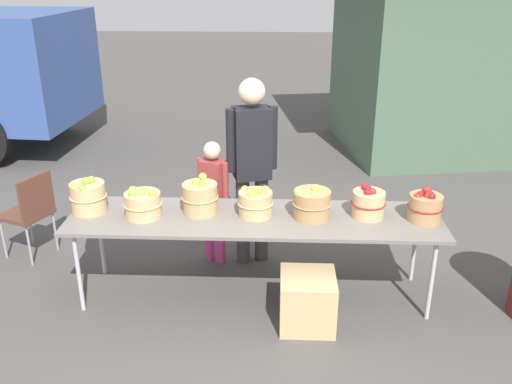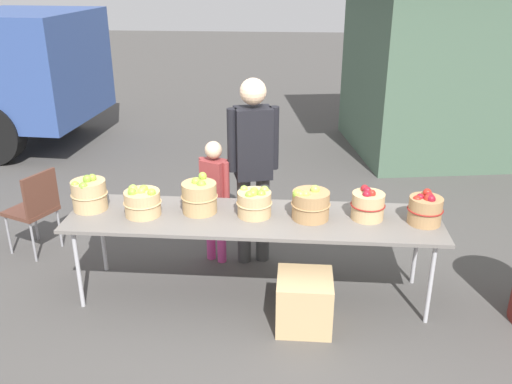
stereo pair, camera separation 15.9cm
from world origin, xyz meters
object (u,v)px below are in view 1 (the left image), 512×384
Objects in this scene: apple_basket_green_2 at (200,197)px; apple_basket_red_0 at (368,203)px; apple_basket_green_3 at (256,202)px; apple_basket_green_0 at (88,197)px; vendor_adult at (252,159)px; folding_chair at (30,209)px; market_table at (254,221)px; child_customer at (213,193)px; apple_basket_green_4 at (311,203)px; apple_basket_green_1 at (143,203)px; produce_crate at (307,301)px; apple_basket_red_1 at (425,206)px.

apple_basket_green_2 is 1.10× the size of apple_basket_red_0.
apple_basket_green_2 is 1.05× the size of apple_basket_green_3.
apple_basket_green_0 is 0.17× the size of vendor_adult.
folding_chair is (-0.79, 0.55, -0.38)m from apple_basket_green_0.
apple_basket_green_3 is (0.01, 0.03, 0.15)m from market_table.
market_table is 2.55× the size of child_customer.
apple_basket_green_4 is 0.81m from vendor_adult.
apple_basket_green_0 is 1.41m from apple_basket_green_3.
apple_basket_green_1 is at bearing 86.27° from folding_chair.
apple_basket_red_0 is (0.47, 0.04, -0.00)m from apple_basket_green_4.
produce_crate is at bearing -93.81° from apple_basket_green_4.
apple_basket_red_0 is 3.20m from folding_chair.
apple_basket_green_0 is 0.26× the size of child_customer.
vendor_adult reaches higher than apple_basket_green_4.
apple_basket_green_2 is 0.97× the size of apple_basket_green_4.
vendor_adult is 1.41m from produce_crate.
apple_basket_green_3 is 1.05× the size of apple_basket_red_1.
apple_basket_green_3 is 0.25× the size of child_customer.
vendor_adult reaches higher than market_table.
apple_basket_green_2 reaches higher than apple_basket_green_3.
market_table is 9.92× the size of apple_basket_green_0.
child_customer is (-0.41, 0.58, -0.00)m from market_table.
apple_basket_green_0 is 0.98× the size of apple_basket_green_1.
produce_crate is (0.43, -0.45, -0.65)m from apple_basket_green_3.
produce_crate is at bearing -14.17° from apple_basket_green_0.
apple_basket_red_1 is at bearing -173.16° from child_customer.
apple_basket_green_2 reaches higher than market_table.
apple_basket_red_0 is 0.24× the size of child_customer.
apple_basket_red_0 is (1.86, 0.08, 0.01)m from apple_basket_green_1.
vendor_adult is at bearing 35.92° from apple_basket_green_1.
apple_basket_red_0 is at bearing -0.04° from apple_basket_green_0.
apple_basket_green_3 is at bearing 3.55° from apple_basket_green_1.
apple_basket_green_0 reaches higher than folding_chair.
apple_basket_green_0 reaches higher than apple_basket_green_1.
apple_basket_green_2 is 0.18× the size of vendor_adult.
apple_basket_red_0 is (0.94, 0.05, 0.16)m from market_table.
apple_basket_green_0 reaches higher than apple_basket_red_0.
apple_basket_green_4 is 0.75× the size of produce_crate.
apple_basket_green_4 is 1.14× the size of apple_basket_red_1.
child_customer reaches higher than apple_basket_green_2.
apple_basket_green_4 is at bearing 172.17° from child_customer.
apple_basket_green_1 is 1.10m from vendor_adult.
apple_basket_green_2 is at bearing 11.96° from apple_basket_green_1.
apple_basket_green_4 is 1.06m from child_customer.
apple_basket_red_1 is 3.65m from folding_chair.
produce_crate is at bearing -45.83° from apple_basket_green_3.
apple_basket_green_2 is 0.37× the size of folding_chair.
vendor_adult is at bearing 131.19° from apple_basket_green_4.
folding_chair is at bearing 158.92° from produce_crate.
apple_basket_green_3 is at bearing -178.85° from apple_basket_red_0.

